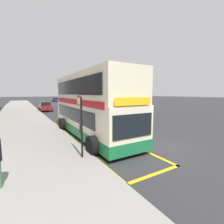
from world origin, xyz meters
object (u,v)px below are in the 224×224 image
object	(u,v)px
parked_car_maroon_kerbside	(45,107)
double_decker_bus	(90,107)
parked_car_grey_far	(75,103)
parked_car_navy_across	(56,100)
bus_stop_sign	(81,122)
parked_car_teal_ahead	(102,107)

from	to	relation	value
parked_car_maroon_kerbside	double_decker_bus	bearing A→B (deg)	-86.50
parked_car_grey_far	parked_car_maroon_kerbside	distance (m)	11.48
parked_car_navy_across	double_decker_bus	bearing A→B (deg)	-97.65
bus_stop_sign	parked_car_grey_far	bearing A→B (deg)	73.33
bus_stop_sign	parked_car_grey_far	world-z (taller)	bus_stop_sign
double_decker_bus	bus_stop_sign	world-z (taller)	double_decker_bus
parked_car_maroon_kerbside	parked_car_teal_ahead	distance (m)	10.24
bus_stop_sign	parked_car_navy_across	distance (m)	54.00
bus_stop_sign	parked_car_grey_far	size ratio (longest dim) A/B	0.68
parked_car_grey_far	parked_car_teal_ahead	world-z (taller)	same
double_decker_bus	parked_car_maroon_kerbside	bearing A→B (deg)	91.89
double_decker_bus	parked_car_grey_far	bearing A→B (deg)	75.13
parked_car_navy_across	parked_car_maroon_kerbside	distance (m)	31.54
parked_car_maroon_kerbside	parked_car_grey_far	bearing A→B (deg)	48.50
double_decker_bus	parked_car_grey_far	world-z (taller)	double_decker_bus
bus_stop_sign	parked_car_maroon_kerbside	bearing A→B (deg)	86.37
parked_car_navy_across	parked_car_teal_ahead	xyz separation A→B (m)	(0.15, -37.19, 0.00)
parked_car_maroon_kerbside	parked_car_teal_ahead	bearing A→B (deg)	-38.50
parked_car_navy_across	parked_car_teal_ahead	distance (m)	37.19
bus_stop_sign	parked_car_maroon_kerbside	world-z (taller)	bus_stop_sign
double_decker_bus	parked_car_maroon_kerbside	world-z (taller)	double_decker_bus
parked_car_grey_far	parked_car_maroon_kerbside	size ratio (longest dim) A/B	1.00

